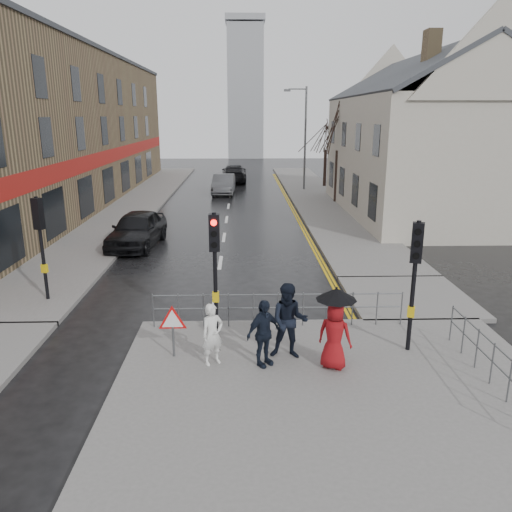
{
  "coord_description": "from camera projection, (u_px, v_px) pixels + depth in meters",
  "views": [
    {
      "loc": [
        0.95,
        -12.65,
        5.98
      ],
      "look_at": [
        1.4,
        3.68,
        1.36
      ],
      "focal_mm": 35.0,
      "sensor_mm": 36.0,
      "label": 1
    }
  ],
  "objects": [
    {
      "name": "traffic_signal_near_right",
      "position": [
        415.0,
        264.0,
        12.27
      ],
      "size": [
        0.34,
        0.33,
        3.4
      ],
      "color": "black",
      "rests_on": "near_pavement"
    },
    {
      "name": "street_lamp",
      "position": [
        303.0,
        132.0,
        39.58
      ],
      "size": [
        1.83,
        0.25,
        8.0
      ],
      "color": "#595B5E",
      "rests_on": "right_pavement"
    },
    {
      "name": "pedestrian_a",
      "position": [
        213.0,
        334.0,
        11.98
      ],
      "size": [
        0.67,
        0.6,
        1.53
      ],
      "primitive_type": "imported",
      "rotation": [
        0.0,
        0.0,
        0.54
      ],
      "color": "silver",
      "rests_on": "near_pavement"
    },
    {
      "name": "pedestrian_b",
      "position": [
        289.0,
        321.0,
        12.25
      ],
      "size": [
        1.02,
        0.84,
        1.92
      ],
      "primitive_type": "imported",
      "rotation": [
        0.0,
        0.0,
        -0.13
      ],
      "color": "black",
      "rests_on": "near_pavement"
    },
    {
      "name": "car_far",
      "position": [
        234.0,
        173.0,
        46.0
      ],
      "size": [
        2.3,
        5.51,
        1.59
      ],
      "primitive_type": "imported",
      "rotation": [
        0.0,
        0.0,
        3.15
      ],
      "color": "black",
      "rests_on": "ground"
    },
    {
      "name": "tree_far",
      "position": [
        326.0,
        134.0,
        41.63
      ],
      "size": [
        2.4,
        2.4,
        5.64
      ],
      "color": "#32211B",
      "rests_on": "right_pavement"
    },
    {
      "name": "traffic_signal_far_left",
      "position": [
        40.0,
        230.0,
        15.84
      ],
      "size": [
        0.34,
        0.33,
        3.4
      ],
      "color": "black",
      "rests_on": "left_pavement"
    },
    {
      "name": "near_pavement",
      "position": [
        342.0,
        407.0,
        10.46
      ],
      "size": [
        10.0,
        9.0,
        0.14
      ],
      "primitive_type": "cube",
      "color": "#605E5B",
      "rests_on": "ground"
    },
    {
      "name": "building_left_terrace",
      "position": [
        48.0,
        130.0,
        33.25
      ],
      "size": [
        8.0,
        42.0,
        10.0
      ],
      "primitive_type": "cube",
      "color": "olive",
      "rests_on": "ground"
    },
    {
      "name": "left_pavement",
      "position": [
        138.0,
        201.0,
        35.7
      ],
      "size": [
        4.0,
        44.0,
        0.14
      ],
      "primitive_type": "cube",
      "color": "#605E5B",
      "rests_on": "ground"
    },
    {
      "name": "tree_near",
      "position": [
        339.0,
        128.0,
        33.73
      ],
      "size": [
        2.4,
        2.4,
        6.58
      ],
      "color": "#32211B",
      "rests_on": "right_pavement"
    },
    {
      "name": "warning_sign",
      "position": [
        173.0,
        323.0,
        12.31
      ],
      "size": [
        0.8,
        0.07,
        1.35
      ],
      "color": "#595B5E",
      "rests_on": "near_pavement"
    },
    {
      "name": "pavement_bridge_right",
      "position": [
        408.0,
        297.0,
        16.81
      ],
      "size": [
        4.0,
        4.2,
        0.14
      ],
      "primitive_type": "cube",
      "color": "#605E5B",
      "rests_on": "ground"
    },
    {
      "name": "car_parked",
      "position": [
        137.0,
        229.0,
        23.36
      ],
      "size": [
        2.44,
        5.05,
        1.66
      ],
      "primitive_type": "imported",
      "rotation": [
        0.0,
        0.0,
        -0.1
      ],
      "color": "black",
      "rests_on": "ground"
    },
    {
      "name": "right_pavement",
      "position": [
        315.0,
        196.0,
        37.97
      ],
      "size": [
        4.0,
        40.0,
        0.14
      ],
      "primitive_type": "cube",
      "color": "#605E5B",
      "rests_on": "ground"
    },
    {
      "name": "guard_railing_front",
      "position": [
        278.0,
        302.0,
        14.17
      ],
      "size": [
        7.14,
        0.04,
        1.0
      ],
      "color": "#595B5E",
      "rests_on": "near_pavement"
    },
    {
      "name": "pedestrian_d",
      "position": [
        263.0,
        333.0,
        11.89
      ],
      "size": [
        1.01,
        0.93,
        1.66
      ],
      "primitive_type": "imported",
      "rotation": [
        0.0,
        0.0,
        0.68
      ],
      "color": "black",
      "rests_on": "near_pavement"
    },
    {
      "name": "ground",
      "position": [
        209.0,
        340.0,
        13.77
      ],
      "size": [
        120.0,
        120.0,
        0.0
      ],
      "primitive_type": "plane",
      "color": "black",
      "rests_on": "ground"
    },
    {
      "name": "traffic_signal_near_left",
      "position": [
        215.0,
        252.0,
        13.29
      ],
      "size": [
        0.28,
        0.27,
        3.4
      ],
      "color": "black",
      "rests_on": "near_pavement"
    },
    {
      "name": "guard_railing_side",
      "position": [
        493.0,
        355.0,
        11.07
      ],
      "size": [
        0.04,
        4.54,
        1.0
      ],
      "color": "#595B5E",
      "rests_on": "near_pavement"
    },
    {
      "name": "pedestrian_with_umbrella",
      "position": [
        335.0,
        325.0,
        11.7
      ],
      "size": [
        0.97,
        0.96,
        2.01
      ],
      "color": "maroon",
      "rests_on": "near_pavement"
    },
    {
      "name": "building_right_cream",
      "position": [
        425.0,
        136.0,
        30.1
      ],
      "size": [
        9.0,
        16.4,
        10.1
      ],
      "color": "#B7AF9F",
      "rests_on": "ground"
    },
    {
      "name": "church_tower",
      "position": [
        245.0,
        93.0,
        70.99
      ],
      "size": [
        5.0,
        5.0,
        18.0
      ],
      "primitive_type": "cube",
      "color": "#93969B",
      "rests_on": "ground"
    },
    {
      "name": "car_mid",
      "position": [
        224.0,
        184.0,
        39.08
      ],
      "size": [
        1.78,
        4.67,
        1.52
      ],
      "primitive_type": "imported",
      "rotation": [
        0.0,
        0.0,
        -0.04
      ],
      "color": "#424346",
      "rests_on": "ground"
    }
  ]
}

